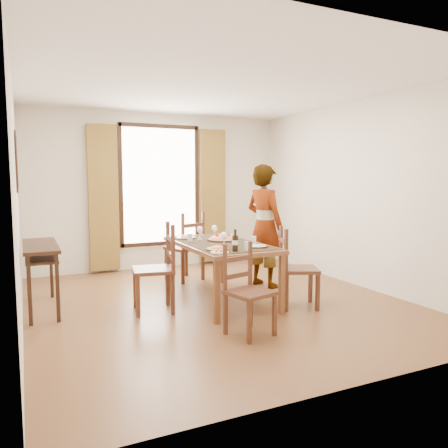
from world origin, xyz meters
name	(u,v)px	position (x,y,z in m)	size (l,w,h in m)	color
ground	(217,303)	(0.00, 0.00, 0.00)	(5.00, 5.00, 0.00)	#54361A
room_shell	(213,181)	(0.00, 0.13, 1.54)	(4.60, 5.10, 2.74)	beige
console_table	(40,254)	(-2.03, 0.60, 0.68)	(0.38, 1.20, 0.80)	black
dining_table	(220,247)	(0.08, 0.10, 0.69)	(0.95, 1.78, 0.76)	brown
chair_west	(156,270)	(-0.79, 0.00, 0.49)	(0.53, 0.53, 1.05)	#52291B
chair_north	(186,249)	(0.06, 1.33, 0.49)	(0.60, 0.60, 1.06)	#52291B
chair_south	(248,293)	(-0.18, -1.16, 0.43)	(0.50, 0.50, 0.92)	#52291B
chair_east	(296,270)	(0.81, -0.57, 0.46)	(0.57, 0.57, 0.99)	#52291B
man	(264,226)	(0.98, 0.51, 0.89)	(0.59, 0.74, 1.78)	#92969A
plate_sw	(217,248)	(-0.19, -0.42, 0.78)	(0.27, 0.27, 0.05)	silver
plate_se	(257,245)	(0.33, -0.43, 0.78)	(0.27, 0.27, 0.05)	silver
plate_nw	(186,237)	(-0.19, 0.63, 0.78)	(0.27, 0.27, 0.05)	silver
plate_ne	(225,234)	(0.40, 0.62, 0.78)	(0.27, 0.27, 0.05)	silver
pasta_platter	(222,237)	(0.18, 0.23, 0.81)	(0.40, 0.40, 0.10)	red
caprese_plate	(220,251)	(-0.25, -0.63, 0.78)	(0.20, 0.20, 0.04)	silver
wine_glass_a	(224,239)	(-0.02, -0.26, 0.85)	(0.08, 0.08, 0.18)	white
wine_glass_b	(214,232)	(0.18, 0.49, 0.85)	(0.08, 0.08, 0.18)	white
wine_glass_c	(200,233)	(-0.05, 0.47, 0.85)	(0.08, 0.08, 0.18)	white
tumbler_a	(253,240)	(0.40, -0.22, 0.81)	(0.07, 0.07, 0.10)	silver
tumbler_b	(190,237)	(-0.22, 0.40, 0.81)	(0.07, 0.07, 0.10)	silver
tumbler_c	(247,246)	(0.11, -0.60, 0.81)	(0.07, 0.07, 0.10)	silver
wine_bottle	(235,240)	(-0.04, -0.59, 0.88)	(0.07, 0.07, 0.25)	black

